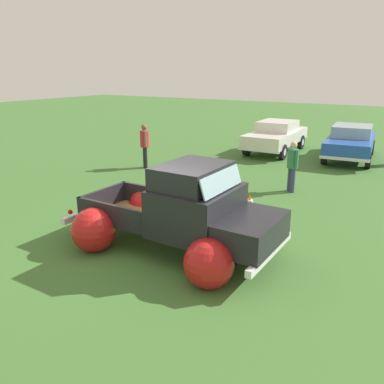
{
  "coord_description": "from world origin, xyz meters",
  "views": [
    {
      "loc": [
        4.47,
        -6.43,
        3.69
      ],
      "look_at": [
        0.0,
        0.87,
        1.03
      ],
      "focal_mm": 36.92,
      "sensor_mm": 36.0,
      "label": 1
    }
  ],
  "objects": [
    {
      "name": "ground_plane",
      "position": [
        0.0,
        0.0,
        0.0
      ],
      "size": [
        80.0,
        80.0,
        0.0
      ],
      "primitive_type": "plane",
      "color": "#3D6B2D"
    },
    {
      "name": "vintage_pickup_truck",
      "position": [
        0.39,
        -0.0,
        0.76
      ],
      "size": [
        4.64,
        2.81,
        1.96
      ],
      "rotation": [
        0.0,
        0.0,
        -0.01
      ],
      "color": "black",
      "rests_on": "ground"
    },
    {
      "name": "lane_cone_0",
      "position": [
        0.67,
        2.65,
        0.31
      ],
      "size": [
        0.36,
        0.36,
        0.63
      ],
      "color": "black",
      "rests_on": "ground"
    },
    {
      "name": "show_car_0",
      "position": [
        -1.74,
        11.17,
        0.78
      ],
      "size": [
        1.91,
        4.44,
        1.43
      ],
      "rotation": [
        0.0,
        0.0,
        -1.55
      ],
      "color": "black",
      "rests_on": "ground"
    },
    {
      "name": "spectator_0",
      "position": [
        -4.99,
        5.51,
        0.97
      ],
      "size": [
        0.48,
        0.48,
        1.7
      ],
      "rotation": [
        0.0,
        0.0,
        0.78
      ],
      "color": "black",
      "rests_on": "ground"
    },
    {
      "name": "show_car_1",
      "position": [
        1.52,
        11.39,
        0.78
      ],
      "size": [
        2.27,
        4.73,
        1.43
      ],
      "rotation": [
        0.0,
        0.0,
        -1.47
      ],
      "color": "black",
      "rests_on": "ground"
    },
    {
      "name": "spectator_2",
      "position": [
        0.89,
        5.38,
        0.91
      ],
      "size": [
        0.48,
        0.48,
        1.6
      ],
      "rotation": [
        0.0,
        0.0,
        3.96
      ],
      "color": "navy",
      "rests_on": "ground"
    }
  ]
}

